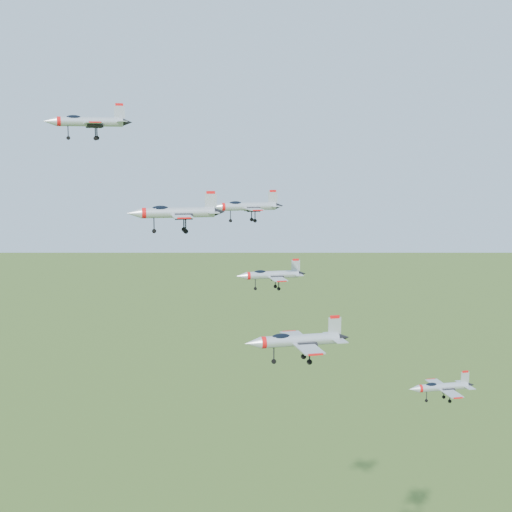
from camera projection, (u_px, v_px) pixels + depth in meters
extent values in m
cylinder|color=#A8AFB5|center=(90.00, 122.00, 110.41)|extent=(10.14, 3.07, 1.45)
cone|color=#A8AFB5|center=(50.00, 121.00, 108.55)|extent=(2.22, 1.76, 1.45)
cone|color=black|center=(128.00, 122.00, 112.20)|extent=(1.74, 1.47, 1.23)
ellipsoid|color=black|center=(74.00, 118.00, 109.58)|extent=(2.59, 1.43, 0.92)
cube|color=#A8AFB5|center=(93.00, 123.00, 107.58)|extent=(3.33, 5.26, 0.16)
cube|color=#A8AFB5|center=(90.00, 124.00, 113.46)|extent=(3.33, 5.26, 0.16)
cube|color=#A8AFB5|center=(119.00, 112.00, 111.61)|extent=(1.67, 0.41, 2.34)
cube|color=red|center=(119.00, 104.00, 111.43)|extent=(1.24, 0.35, 0.39)
cylinder|color=#A8AFB5|center=(249.00, 206.00, 101.99)|extent=(8.04, 1.99, 1.15)
cone|color=#A8AFB5|center=(216.00, 207.00, 100.78)|extent=(1.71, 1.31, 1.15)
cone|color=black|center=(279.00, 206.00, 103.16)|extent=(1.34, 1.10, 0.98)
ellipsoid|color=black|center=(235.00, 204.00, 101.44)|extent=(2.02, 1.03, 0.73)
cube|color=#A8AFB5|center=(254.00, 209.00, 99.70)|extent=(2.44, 4.09, 0.12)
cube|color=#A8AFB5|center=(246.00, 207.00, 104.44)|extent=(2.44, 4.09, 0.12)
cube|color=#A8AFB5|center=(273.00, 198.00, 102.74)|extent=(1.33, 0.25, 1.86)
cube|color=red|center=(273.00, 191.00, 102.61)|extent=(0.98, 0.23, 0.31)
cylinder|color=#A8AFB5|center=(178.00, 213.00, 82.87)|extent=(8.50, 1.66, 1.22)
cone|color=#A8AFB5|center=(134.00, 213.00, 81.85)|extent=(1.75, 1.31, 1.22)
cone|color=black|center=(220.00, 212.00, 83.86)|extent=(1.37, 1.11, 1.04)
ellipsoid|color=black|center=(160.00, 209.00, 82.39)|extent=(2.11, 0.99, 0.77)
cube|color=#A8AFB5|center=(182.00, 216.00, 80.40)|extent=(2.37, 4.24, 0.13)
cube|color=#A8AFB5|center=(178.00, 213.00, 85.49)|extent=(2.37, 4.24, 0.13)
cube|color=#A8AFB5|center=(211.00, 201.00, 83.47)|extent=(1.41, 0.19, 1.97)
cube|color=red|center=(211.00, 192.00, 83.33)|extent=(1.04, 0.19, 0.33)
cylinder|color=#A8AFB5|center=(272.00, 275.00, 113.08)|extent=(8.49, 1.93, 1.22)
cone|color=#A8AFB5|center=(241.00, 276.00, 111.90)|extent=(1.78, 1.36, 1.22)
cone|color=black|center=(302.00, 274.00, 114.22)|extent=(1.39, 1.14, 1.03)
ellipsoid|color=black|center=(260.00, 272.00, 112.54)|extent=(2.13, 1.05, 0.77)
cube|color=#A8AFB5|center=(278.00, 279.00, 110.64)|extent=(2.50, 4.29, 0.13)
cube|color=#A8AFB5|center=(269.00, 274.00, 115.68)|extent=(2.50, 4.29, 0.13)
cube|color=#A8AFB5|center=(296.00, 266.00, 113.80)|extent=(1.41, 0.23, 1.97)
cube|color=red|center=(296.00, 260.00, 113.65)|extent=(1.04, 0.22, 0.33)
cylinder|color=#A8AFB5|center=(300.00, 340.00, 89.06)|extent=(10.16, 2.28, 1.45)
cone|color=#A8AFB5|center=(253.00, 343.00, 87.66)|extent=(2.13, 1.62, 1.45)
cone|color=black|center=(344.00, 337.00, 90.40)|extent=(1.66, 1.36, 1.24)
ellipsoid|color=black|center=(281.00, 337.00, 88.41)|extent=(2.54, 1.25, 0.92)
cube|color=#A8AFB5|center=(309.00, 349.00, 86.13)|extent=(2.97, 5.12, 0.16)
cube|color=#A8AFB5|center=(294.00, 336.00, 92.16)|extent=(2.97, 5.12, 0.16)
cube|color=#A8AFB5|center=(335.00, 326.00, 89.90)|extent=(1.68, 0.27, 2.35)
cube|color=red|center=(335.00, 317.00, 89.73)|extent=(1.24, 0.26, 0.39)
cylinder|color=#A8AFB5|center=(443.00, 387.00, 105.85)|extent=(7.82, 1.59, 1.12)
cone|color=#A8AFB5|center=(414.00, 389.00, 104.87)|extent=(1.62, 1.21, 1.12)
cone|color=black|center=(470.00, 385.00, 106.78)|extent=(1.26, 1.02, 0.95)
ellipsoid|color=black|center=(431.00, 385.00, 105.39)|extent=(1.94, 0.92, 0.71)
cube|color=#A8AFB5|center=(452.00, 393.00, 103.57)|extent=(2.21, 3.91, 0.12)
cube|color=#A8AFB5|center=(437.00, 383.00, 108.25)|extent=(2.21, 3.91, 0.12)
cube|color=#A8AFB5|center=(465.00, 378.00, 106.42)|extent=(1.30, 0.18, 1.81)
cube|color=red|center=(465.00, 372.00, 106.29)|extent=(0.95, 0.18, 0.30)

